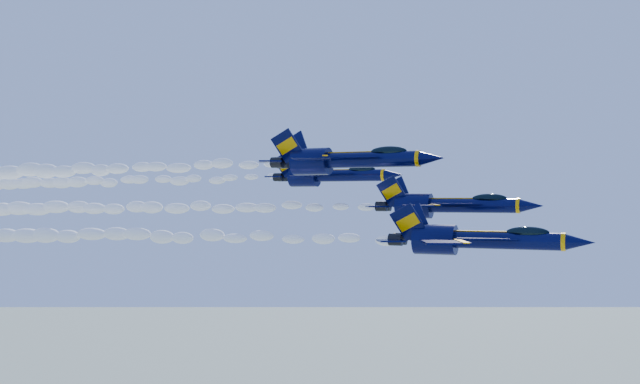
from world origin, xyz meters
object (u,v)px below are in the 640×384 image
at_px(jet_lead, 474,239).
at_px(jet_fourth, 329,175).
at_px(jet_second, 446,205).
at_px(jet_third, 344,160).

distance_m(jet_lead, jet_fourth, 33.74).
bearing_deg(jet_lead, jet_second, 117.03).
xyz_separation_m(jet_lead, jet_second, (-4.35, 8.53, 2.71)).
distance_m(jet_lead, jet_third, 20.21).
bearing_deg(jet_second, jet_fourth, 140.26).
bearing_deg(jet_third, jet_fourth, 118.81).
xyz_separation_m(jet_second, jet_fourth, (-18.56, 15.43, 3.54)).
bearing_deg(jet_lead, jet_fourth, 133.72).
xyz_separation_m(jet_third, jet_fourth, (-7.35, 13.37, -1.12)).
distance_m(jet_second, jet_fourth, 24.40).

